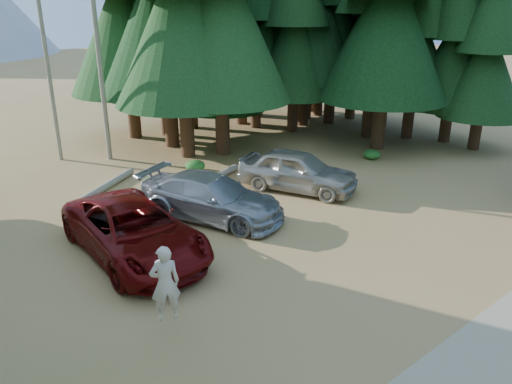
% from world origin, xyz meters
% --- Properties ---
extents(ground, '(160.00, 160.00, 0.00)m').
position_xyz_m(ground, '(0.00, 0.00, 0.00)').
color(ground, olive).
rests_on(ground, ground).
extents(forest_belt_north, '(36.00, 7.00, 22.00)m').
position_xyz_m(forest_belt_north, '(0.00, 15.00, 0.00)').
color(forest_belt_north, black).
rests_on(forest_belt_north, ground).
extents(forest_belt_east, '(6.00, 22.00, 22.00)m').
position_xyz_m(forest_belt_east, '(15.50, 4.00, 0.00)').
color(forest_belt_east, black).
rests_on(forest_belt_east, ground).
extents(snag_front, '(0.24, 0.24, 12.00)m').
position_xyz_m(snag_front, '(0.80, 14.50, 6.00)').
color(snag_front, gray).
rests_on(snag_front, ground).
extents(snag_back, '(0.20, 0.20, 10.00)m').
position_xyz_m(snag_back, '(-1.20, 16.00, 5.00)').
color(snag_back, gray).
rests_on(snag_back, ground).
extents(red_pickup, '(3.13, 6.38, 1.74)m').
position_xyz_m(red_pickup, '(-3.07, 4.02, 0.87)').
color(red_pickup, '#600908').
rests_on(red_pickup, ground).
extents(silver_minivan_center, '(4.38, 6.11, 1.64)m').
position_xyz_m(silver_minivan_center, '(0.53, 4.90, 0.82)').
color(silver_minivan_center, '#96989E').
rests_on(silver_minivan_center, ground).
extents(silver_minivan_right, '(4.01, 5.53, 1.75)m').
position_xyz_m(silver_minivan_right, '(5.11, 4.99, 0.88)').
color(silver_minivan_right, '#A6A094').
rests_on(silver_minivan_right, ground).
extents(frisbee_player, '(0.83, 0.68, 1.96)m').
position_xyz_m(frisbee_player, '(-4.38, -0.25, 1.44)').
color(frisbee_player, beige).
rests_on(frisbee_player, ground).
extents(log_left, '(3.65, 2.57, 0.30)m').
position_xyz_m(log_left, '(-1.22, 10.37, 0.15)').
color(log_left, gray).
rests_on(log_left, ground).
extents(log_mid, '(2.63, 1.96, 0.25)m').
position_xyz_m(log_mid, '(1.54, 8.52, 0.13)').
color(log_mid, gray).
rests_on(log_mid, ground).
extents(log_right, '(4.81, 2.05, 0.32)m').
position_xyz_m(log_right, '(2.32, 7.92, 0.16)').
color(log_right, gray).
rests_on(log_right, ground).
extents(shrub_center_left, '(1.03, 1.03, 0.57)m').
position_xyz_m(shrub_center_left, '(0.35, 9.03, 0.28)').
color(shrub_center_left, '#1B5A1B').
rests_on(shrub_center_left, ground).
extents(shrub_center_right, '(0.95, 0.95, 0.52)m').
position_xyz_m(shrub_center_right, '(3.13, 10.00, 0.26)').
color(shrub_center_right, '#1B5A1B').
rests_on(shrub_center_right, ground).
extents(shrub_right, '(1.08, 1.08, 0.59)m').
position_xyz_m(shrub_right, '(5.55, 7.05, 0.30)').
color(shrub_right, '#1B5A1B').
rests_on(shrub_right, ground).
extents(shrub_far_right, '(0.95, 0.95, 0.52)m').
position_xyz_m(shrub_far_right, '(7.20, 7.69, 0.26)').
color(shrub_far_right, '#1B5A1B').
rests_on(shrub_far_right, ground).
extents(shrub_edge_east, '(0.88, 0.88, 0.48)m').
position_xyz_m(shrub_edge_east, '(11.27, 5.77, 0.24)').
color(shrub_edge_east, '#1B5A1B').
rests_on(shrub_edge_east, ground).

